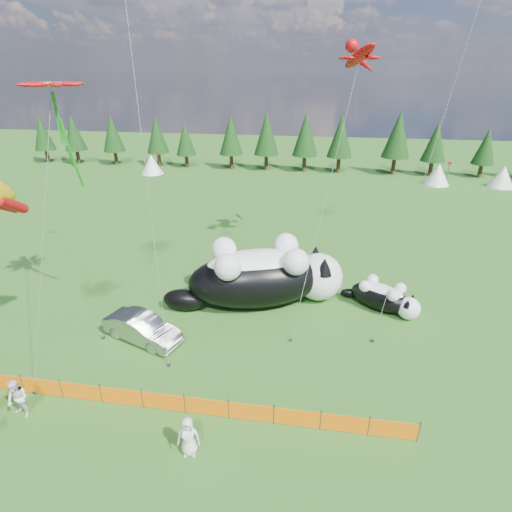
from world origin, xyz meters
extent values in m
plane|color=#0E3609|center=(0.00, 0.00, 0.00)|extent=(160.00, 160.00, 0.00)
cylinder|color=#262626|center=(-7.00, -3.00, 0.55)|extent=(0.06, 0.06, 1.10)
cylinder|color=#262626|center=(-5.00, -3.00, 0.55)|extent=(0.06, 0.06, 1.10)
cylinder|color=#262626|center=(-3.00, -3.00, 0.55)|extent=(0.06, 0.06, 1.10)
cylinder|color=#262626|center=(-1.00, -3.00, 0.55)|extent=(0.06, 0.06, 1.10)
cylinder|color=#262626|center=(1.00, -3.00, 0.55)|extent=(0.06, 0.06, 1.10)
cylinder|color=#262626|center=(3.00, -3.00, 0.55)|extent=(0.06, 0.06, 1.10)
cylinder|color=#262626|center=(5.00, -3.00, 0.55)|extent=(0.06, 0.06, 1.10)
cylinder|color=#262626|center=(7.00, -3.00, 0.55)|extent=(0.06, 0.06, 1.10)
cylinder|color=#262626|center=(9.00, -3.00, 0.55)|extent=(0.06, 0.06, 1.10)
cylinder|color=#262626|center=(11.00, -3.00, 0.55)|extent=(0.06, 0.06, 1.10)
cube|color=#FE6D05|center=(-8.00, -3.00, 0.50)|extent=(2.00, 0.04, 0.90)
cube|color=#FE6D05|center=(-6.00, -3.00, 0.50)|extent=(2.00, 0.04, 0.90)
cube|color=#FE6D05|center=(-4.00, -3.00, 0.50)|extent=(2.00, 0.04, 0.90)
cube|color=#FE6D05|center=(-2.00, -3.00, 0.50)|extent=(2.00, 0.04, 0.90)
cube|color=#FE6D05|center=(0.00, -3.00, 0.50)|extent=(2.00, 0.04, 0.90)
cube|color=#FE6D05|center=(2.00, -3.00, 0.50)|extent=(2.00, 0.04, 0.90)
cube|color=#FE6D05|center=(4.00, -3.00, 0.50)|extent=(2.00, 0.04, 0.90)
cube|color=#FE6D05|center=(6.00, -3.00, 0.50)|extent=(2.00, 0.04, 0.90)
cube|color=#FE6D05|center=(8.00, -3.00, 0.50)|extent=(2.00, 0.04, 0.90)
cube|color=#FE6D05|center=(10.00, -3.00, 0.50)|extent=(2.00, 0.04, 0.90)
ellipsoid|color=black|center=(2.77, 6.76, 1.78)|extent=(9.73, 6.74, 3.55)
ellipsoid|color=white|center=(2.77, 6.76, 2.66)|extent=(7.30, 4.93, 2.17)
sphere|color=white|center=(6.70, 8.08, 1.58)|extent=(3.16, 3.16, 3.16)
sphere|color=#D5536E|center=(7.97, 8.50, 1.58)|extent=(0.44, 0.44, 0.44)
ellipsoid|color=black|center=(-1.72, 5.26, 0.69)|extent=(3.06, 2.18, 1.38)
cone|color=black|center=(7.00, 7.18, 2.84)|extent=(1.10, 1.10, 1.10)
cone|color=black|center=(6.40, 8.97, 2.84)|extent=(1.10, 1.10, 1.10)
sphere|color=white|center=(4.42, 8.67, 3.45)|extent=(1.66, 1.66, 1.66)
sphere|color=white|center=(5.23, 6.23, 3.45)|extent=(1.66, 1.66, 1.66)
sphere|color=white|center=(0.49, 7.35, 3.45)|extent=(1.66, 1.66, 1.66)
sphere|color=white|center=(1.30, 4.92, 3.45)|extent=(1.66, 1.66, 1.66)
ellipsoid|color=black|center=(10.69, 7.36, 0.79)|extent=(4.36, 3.61, 1.59)
ellipsoid|color=white|center=(10.69, 7.36, 1.19)|extent=(3.25, 2.66, 0.97)
sphere|color=white|center=(12.29, 6.42, 0.71)|extent=(1.41, 1.41, 1.41)
sphere|color=#D5536E|center=(12.80, 6.11, 0.71)|extent=(0.20, 0.20, 0.20)
ellipsoid|color=black|center=(8.87, 8.43, 0.31)|extent=(1.38, 1.16, 0.62)
cone|color=black|center=(12.07, 6.05, 1.27)|extent=(0.49, 0.49, 0.49)
cone|color=black|center=(12.50, 6.78, 1.27)|extent=(0.49, 0.49, 0.49)
sphere|color=white|center=(11.82, 7.36, 1.54)|extent=(0.74, 0.74, 0.74)
sphere|color=white|center=(11.24, 6.37, 1.54)|extent=(0.74, 0.74, 0.74)
sphere|color=white|center=(10.22, 8.30, 1.54)|extent=(0.74, 0.74, 0.74)
sphere|color=white|center=(9.64, 7.31, 1.54)|extent=(0.74, 0.74, 0.74)
imported|color=#A2A2A6|center=(-3.06, 1.82, 0.77)|extent=(4.96, 3.15, 1.54)
imported|color=silver|center=(-6.14, -4.30, 0.98)|extent=(1.06, 0.78, 1.96)
imported|color=silver|center=(1.82, -4.98, 0.92)|extent=(0.99, 0.74, 1.84)
cylinder|color=#595959|center=(-6.66, 0.16, 4.80)|extent=(0.03, 0.03, 10.03)
cube|color=#262626|center=(-5.39, 1.53, 0.08)|extent=(0.15, 0.15, 0.16)
cylinder|color=#595959|center=(6.83, 8.29, 7.48)|extent=(0.03, 0.03, 18.37)
cube|color=#262626|center=(5.31, 2.97, 0.08)|extent=(0.15, 0.15, 0.16)
cylinder|color=#595959|center=(-6.49, 0.01, 6.79)|extent=(0.03, 0.03, 14.56)
cube|color=#262626|center=(-6.51, -2.96, 0.08)|extent=(0.15, 0.15, 0.16)
cube|color=#18881B|center=(-6.46, 2.99, 10.74)|extent=(0.22, 0.22, 4.74)
cylinder|color=#595959|center=(-2.36, 3.20, 9.73)|extent=(0.03, 0.03, 20.49)
cube|color=#262626|center=(-0.84, -0.12, 0.08)|extent=(0.15, 0.15, 0.16)
cylinder|color=#595959|center=(11.85, 5.75, 10.67)|extent=(0.03, 0.03, 21.83)
cube|color=#262626|center=(9.91, 3.61, 0.08)|extent=(0.15, 0.15, 0.16)
camera|label=1|loc=(6.19, -15.66, 14.08)|focal=28.00mm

